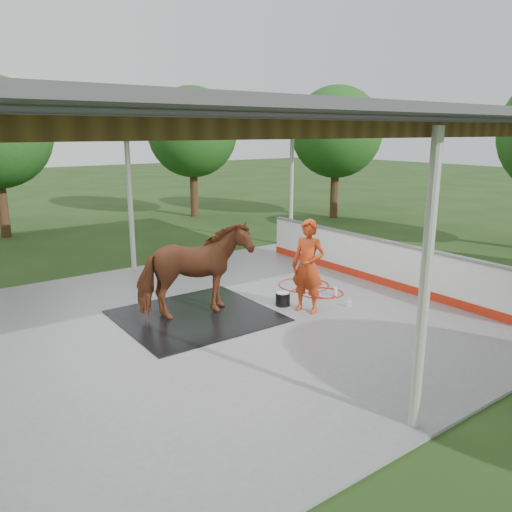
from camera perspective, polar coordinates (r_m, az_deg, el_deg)
ground at (r=10.44m, az=-3.70°, el=-7.51°), size 100.00×100.00×0.00m
concrete_slab at (r=10.43m, az=-3.70°, el=-7.38°), size 12.00×10.00×0.05m
pavilion_structure at (r=9.71m, az=-4.08°, el=14.82°), size 12.60×10.60×4.05m
dasher_board at (r=13.16m, az=13.43°, el=-0.58°), size 0.16×8.00×1.15m
tree_belt at (r=10.64m, az=-5.29°, el=13.77°), size 28.00×28.00×5.80m
rubber_mat at (r=10.65m, az=-6.87°, el=-6.79°), size 3.04×2.85×0.02m
horse at (r=10.34m, az=-7.03°, el=-1.68°), size 2.44×1.40×1.95m
handler at (r=10.62m, az=5.97°, el=-1.18°), size 0.73×0.86×2.01m
wash_bucket at (r=11.18m, az=3.08°, el=-4.89°), size 0.33×0.33×0.30m
soap_bottle_a at (r=11.94m, az=9.06°, el=-3.89°), size 0.13×0.13×0.27m
soap_bottle_b at (r=11.28m, az=10.61°, el=-5.27°), size 0.12×0.12×0.19m
hose_coil at (r=12.41m, az=6.46°, el=-3.71°), size 1.52×1.85×0.02m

